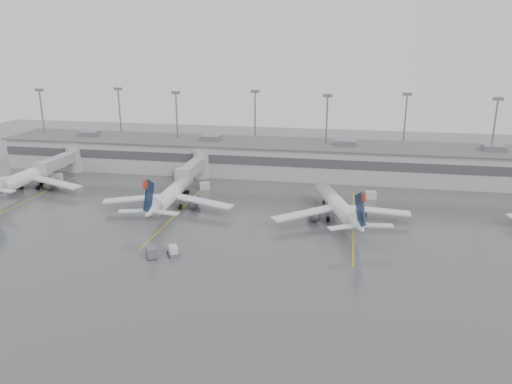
% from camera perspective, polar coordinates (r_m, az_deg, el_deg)
% --- Properties ---
extents(ground, '(260.00, 260.00, 0.00)m').
position_cam_1_polar(ground, '(77.06, -2.23, -8.74)').
color(ground, '#4F4F51').
rests_on(ground, ground).
extents(terminal, '(152.00, 17.00, 9.45)m').
position_cam_1_polar(terminal, '(129.95, 3.45, 3.89)').
color(terminal, '#AFAFAA').
rests_on(terminal, ground).
extents(light_masts, '(142.40, 8.00, 20.60)m').
position_cam_1_polar(light_masts, '(134.07, 3.83, 7.71)').
color(light_masts, gray).
rests_on(light_masts, ground).
extents(jet_bridge_left, '(4.00, 17.20, 7.00)m').
position_cam_1_polar(jet_bridge_left, '(137.15, -20.97, 3.35)').
color(jet_bridge_left, '#9D9FA2').
rests_on(jet_bridge_left, ground).
extents(jet_bridge_right, '(4.00, 17.20, 7.00)m').
position_cam_1_polar(jet_bridge_right, '(122.65, -6.85, 2.87)').
color(jet_bridge_right, '#9D9FA2').
rests_on(jet_bridge_right, ground).
extents(stand_markings, '(105.25, 40.00, 0.01)m').
position_cam_1_polar(stand_markings, '(98.81, 0.87, -2.82)').
color(stand_markings, '#D9B90C').
rests_on(stand_markings, ground).
extents(jet_far_left, '(28.84, 32.30, 10.46)m').
position_cam_1_polar(jet_far_left, '(127.77, -24.49, 1.73)').
color(jet_far_left, white).
rests_on(jet_far_left, ground).
extents(jet_mid_left, '(27.35, 30.69, 9.92)m').
position_cam_1_polar(jet_mid_left, '(104.23, -9.71, -0.23)').
color(jet_mid_left, white).
rests_on(jet_mid_left, ground).
extents(jet_mid_right, '(25.80, 29.39, 9.83)m').
position_cam_1_polar(jet_mid_right, '(97.03, 9.40, -1.52)').
color(jet_mid_right, white).
rests_on(jet_mid_right, ground).
extents(baggage_tug, '(2.57, 2.94, 1.62)m').
position_cam_1_polar(baggage_tug, '(82.26, -9.44, -6.77)').
color(baggage_tug, silver).
rests_on(baggage_tug, ground).
extents(baggage_cart, '(2.69, 3.12, 1.74)m').
position_cam_1_polar(baggage_cart, '(82.25, -11.85, -6.70)').
color(baggage_cart, slate).
rests_on(baggage_cart, ground).
extents(gse_uld_a, '(2.94, 2.23, 1.88)m').
position_cam_1_polar(gse_uld_a, '(132.72, -21.85, 1.53)').
color(gse_uld_a, silver).
rests_on(gse_uld_a, ground).
extents(gse_uld_b, '(2.69, 2.17, 1.66)m').
position_cam_1_polar(gse_uld_b, '(117.22, -5.86, 0.70)').
color(gse_uld_b, silver).
rests_on(gse_uld_b, ground).
extents(gse_uld_c, '(2.54, 1.87, 1.66)m').
position_cam_1_polar(gse_uld_c, '(112.45, 12.97, -0.35)').
color(gse_uld_c, silver).
rests_on(gse_uld_c, ground).
extents(gse_loader, '(3.28, 3.92, 2.10)m').
position_cam_1_polar(gse_loader, '(127.24, -8.64, 2.00)').
color(gse_loader, slate).
rests_on(gse_loader, ground).
extents(cone_a, '(0.38, 0.38, 0.60)m').
position_cam_1_polar(cone_a, '(134.93, -22.81, 1.37)').
color(cone_a, '#E84C04').
rests_on(cone_a, ground).
extents(cone_b, '(0.41, 0.41, 0.65)m').
position_cam_1_polar(cone_b, '(106.86, -5.11, -1.17)').
color(cone_b, '#E84C04').
rests_on(cone_b, ground).
extents(cone_c, '(0.44, 0.44, 0.69)m').
position_cam_1_polar(cone_c, '(107.92, 6.83, -1.03)').
color(cone_c, '#E84C04').
rests_on(cone_c, ground).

